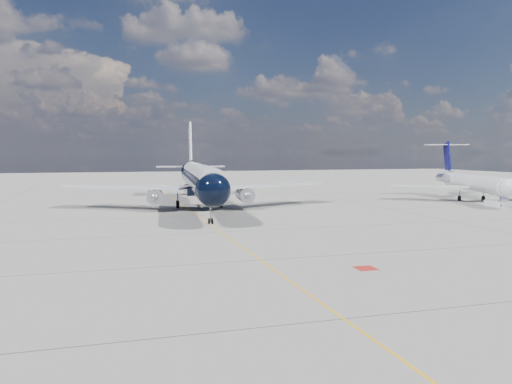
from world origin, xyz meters
TOP-DOWN VIEW (x-y plane):
  - ground at (0.00, 30.00)m, footprint 320.00×320.00m
  - taxiway_centerline at (0.00, 25.00)m, footprint 0.16×160.00m
  - red_marking at (6.80, -10.00)m, footprint 1.60×1.60m
  - main_airliner at (2.05, 35.21)m, footprint 42.36×51.80m
  - regional_jet at (51.94, 33.33)m, footprint 27.21×32.01m
  - boarding_stair at (48.92, 22.96)m, footprint 2.73×3.36m

SIDE VIEW (x-z plane):
  - ground at x=0.00m, z-range 0.00..0.00m
  - taxiway_centerline at x=0.00m, z-range 0.00..0.01m
  - red_marking at x=6.80m, z-range 0.00..0.01m
  - boarding_stair at x=48.92m, z-range -1.13..2.47m
  - regional_jet at x=51.94m, z-range -2.05..9.06m
  - main_airliner at x=2.05m, z-range -2.84..12.12m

